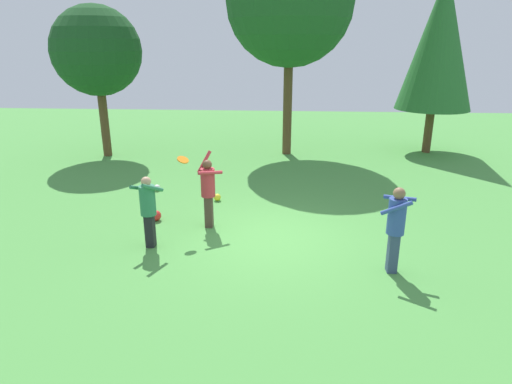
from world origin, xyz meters
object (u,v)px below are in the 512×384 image
(ball_red, at_px, (156,216))
(ball_yellow, at_px, (217,197))
(frisbee, at_px, (183,160))
(tree_far_left, at_px, (97,51))
(ball_orange, at_px, (401,204))
(person_thrower, at_px, (208,188))
(tree_center, at_px, (290,1))
(ball_white, at_px, (157,188))
(tree_far_right, at_px, (440,42))
(person_catcher, at_px, (148,206))
(person_bystander, at_px, (396,223))

(ball_red, xyz_separation_m, ball_yellow, (1.33, 1.58, -0.03))
(frisbee, distance_m, tree_far_left, 8.86)
(ball_orange, height_order, tree_far_left, tree_far_left)
(person_thrower, height_order, ball_yellow, person_thrower)
(ball_red, distance_m, ball_yellow, 2.07)
(tree_center, bearing_deg, ball_white, -127.91)
(ball_red, relative_size, ball_white, 1.40)
(ball_red, bearing_deg, tree_far_right, 41.69)
(ball_orange, bearing_deg, person_catcher, -155.17)
(frisbee, relative_size, tree_far_left, 0.07)
(person_thrower, relative_size, frisbee, 5.07)
(ball_orange, bearing_deg, frisbee, -160.74)
(tree_far_right, bearing_deg, person_thrower, -132.45)
(person_thrower, distance_m, ball_orange, 5.35)
(person_thrower, relative_size, person_catcher, 1.16)
(person_bystander, xyz_separation_m, frisbee, (-4.48, 1.69, 0.72))
(person_catcher, distance_m, ball_orange, 6.79)
(person_catcher, distance_m, tree_far_right, 13.32)
(person_catcher, height_order, ball_orange, person_catcher)
(ball_orange, relative_size, tree_center, 0.03)
(tree_far_left, xyz_separation_m, tree_far_right, (12.89, 1.47, 0.33))
(ball_orange, bearing_deg, ball_yellow, 177.57)
(person_thrower, relative_size, ball_orange, 7.91)
(ball_orange, relative_size, tree_far_left, 0.04)
(ball_white, height_order, tree_far_left, tree_far_left)
(ball_yellow, distance_m, tree_center, 8.31)
(tree_center, bearing_deg, person_bystander, -77.63)
(frisbee, xyz_separation_m, tree_center, (2.37, 7.95, 3.96))
(frisbee, distance_m, tree_center, 9.19)
(person_catcher, xyz_separation_m, tree_far_right, (8.71, 9.50, 3.36))
(person_thrower, bearing_deg, tree_center, -132.93)
(ball_yellow, xyz_separation_m, tree_center, (1.95, 5.81, 5.62))
(person_bystander, relative_size, ball_yellow, 8.44)
(ball_white, relative_size, tree_far_right, 0.03)
(tree_center, bearing_deg, ball_orange, -62.43)
(ball_orange, xyz_separation_m, tree_center, (-3.15, 6.03, 5.60))
(person_bystander, height_order, tree_center, tree_center)
(frisbee, xyz_separation_m, ball_orange, (5.51, 1.93, -1.64))
(tree_far_right, bearing_deg, tree_far_left, -173.48)
(ball_red, bearing_deg, ball_white, 105.36)
(frisbee, bearing_deg, ball_white, 118.15)
(person_bystander, height_order, ball_white, person_bystander)
(person_bystander, distance_m, ball_orange, 3.87)
(tree_far_right, bearing_deg, tree_center, -173.57)
(frisbee, bearing_deg, person_thrower, 29.27)
(person_bystander, xyz_separation_m, ball_red, (-5.39, 2.25, -0.91))
(frisbee, height_order, ball_yellow, frisbee)
(person_bystander, relative_size, ball_white, 9.06)
(tree_far_left, bearing_deg, person_catcher, -62.54)
(person_thrower, height_order, tree_far_right, tree_far_right)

